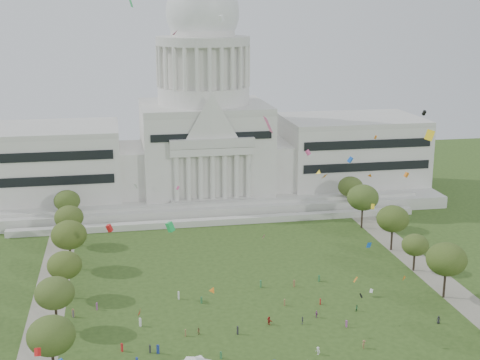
% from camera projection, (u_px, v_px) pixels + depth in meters
% --- Properties ---
extents(ground, '(400.00, 400.00, 0.00)m').
position_uv_depth(ground, '(281.00, 350.00, 134.52)').
color(ground, '#304A1A').
rests_on(ground, ground).
extents(capitol, '(160.00, 64.50, 91.30)m').
position_uv_depth(capitol, '(204.00, 137.00, 237.03)').
color(capitol, beige).
rests_on(capitol, ground).
extents(path_left, '(8.00, 160.00, 0.04)m').
position_uv_depth(path_left, '(48.00, 306.00, 154.48)').
color(path_left, gray).
rests_on(path_left, ground).
extents(path_right, '(8.00, 160.00, 0.04)m').
position_uv_depth(path_right, '(434.00, 276.00, 171.65)').
color(path_right, gray).
rests_on(path_right, ground).
extents(row_tree_l_1, '(8.86, 8.86, 12.59)m').
position_uv_depth(row_tree_l_1, '(51.00, 336.00, 121.58)').
color(row_tree_l_1, black).
rests_on(row_tree_l_1, ground).
extents(row_tree_l_2, '(8.42, 8.42, 11.97)m').
position_uv_depth(row_tree_l_2, '(55.00, 293.00, 140.81)').
color(row_tree_l_2, black).
rests_on(row_tree_l_2, ground).
extents(row_tree_r_2, '(9.55, 9.55, 13.58)m').
position_uv_depth(row_tree_r_2, '(446.00, 259.00, 156.59)').
color(row_tree_r_2, black).
rests_on(row_tree_r_2, ground).
extents(row_tree_l_3, '(8.12, 8.12, 11.55)m').
position_uv_depth(row_tree_l_3, '(65.00, 265.00, 156.86)').
color(row_tree_l_3, black).
rests_on(row_tree_l_3, ground).
extents(row_tree_r_3, '(7.01, 7.01, 9.98)m').
position_uv_depth(row_tree_r_3, '(415.00, 245.00, 173.50)').
color(row_tree_r_3, black).
rests_on(row_tree_r_3, ground).
extents(row_tree_l_4, '(9.29, 9.29, 13.21)m').
position_uv_depth(row_tree_l_4, '(69.00, 235.00, 174.17)').
color(row_tree_l_4, black).
rests_on(row_tree_l_4, ground).
extents(row_tree_r_4, '(9.19, 9.19, 13.06)m').
position_uv_depth(row_tree_r_4, '(393.00, 219.00, 187.82)').
color(row_tree_r_4, black).
rests_on(row_tree_r_4, ground).
extents(row_tree_l_5, '(8.33, 8.33, 11.85)m').
position_uv_depth(row_tree_l_5, '(69.00, 217.00, 191.90)').
color(row_tree_l_5, black).
rests_on(row_tree_l_5, ground).
extents(row_tree_r_5, '(9.82, 9.82, 13.96)m').
position_uv_depth(row_tree_r_5, '(363.00, 198.00, 206.61)').
color(row_tree_r_5, black).
rests_on(row_tree_r_5, ground).
extents(row_tree_l_6, '(8.19, 8.19, 11.64)m').
position_uv_depth(row_tree_l_6, '(67.00, 201.00, 208.89)').
color(row_tree_l_6, black).
rests_on(row_tree_l_6, ground).
extents(row_tree_r_6, '(8.42, 8.42, 11.97)m').
position_uv_depth(row_tree_r_6, '(350.00, 187.00, 224.47)').
color(row_tree_r_6, black).
rests_on(row_tree_r_6, ground).
extents(person_0, '(1.00, 0.83, 1.75)m').
position_uv_depth(person_0, '(439.00, 320.00, 145.64)').
color(person_0, '#26262B').
rests_on(person_0, ground).
extents(person_2, '(0.87, 0.85, 1.54)m').
position_uv_depth(person_2, '(357.00, 308.00, 151.58)').
color(person_2, '#33723F').
rests_on(person_2, ground).
extents(person_3, '(1.07, 1.26, 1.74)m').
position_uv_depth(person_3, '(318.00, 351.00, 132.47)').
color(person_3, silver).
rests_on(person_3, ground).
extents(person_4, '(0.82, 1.12, 1.71)m').
position_uv_depth(person_4, '(302.00, 320.00, 145.39)').
color(person_4, '#4C4C51').
rests_on(person_4, ground).
extents(person_5, '(1.41, 1.88, 1.89)m').
position_uv_depth(person_5, '(269.00, 321.00, 145.06)').
color(person_5, '#B21E1E').
rests_on(person_5, ground).
extents(person_8, '(0.78, 0.51, 1.53)m').
position_uv_depth(person_8, '(198.00, 331.00, 140.80)').
color(person_8, olive).
rests_on(person_8, ground).
extents(person_9, '(1.25, 1.26, 1.81)m').
position_uv_depth(person_9, '(364.00, 344.00, 134.99)').
color(person_9, olive).
rests_on(person_9, ground).
extents(person_10, '(0.80, 1.11, 1.69)m').
position_uv_depth(person_10, '(317.00, 314.00, 148.35)').
color(person_10, '#994C8C').
rests_on(person_10, ground).
extents(distant_crowd, '(60.39, 40.05, 1.95)m').
position_uv_depth(distant_crowd, '(195.00, 321.00, 145.21)').
color(distant_crowd, navy).
rests_on(distant_crowd, ground).
extents(kite_swarm, '(90.85, 102.34, 65.87)m').
position_uv_depth(kite_swarm, '(267.00, 199.00, 137.26)').
color(kite_swarm, orange).
rests_on(kite_swarm, ground).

